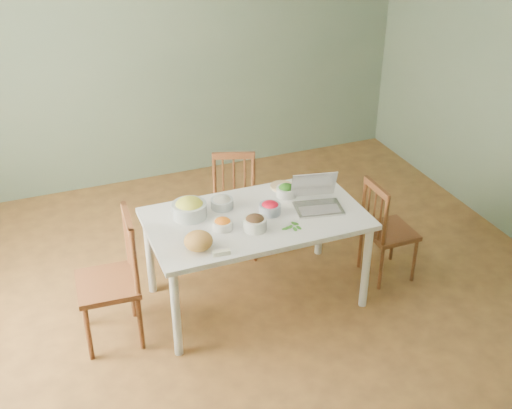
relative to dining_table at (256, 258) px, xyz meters
name	(u,v)px	position (x,y,z in m)	size (l,w,h in m)	color
floor	(259,312)	(-0.04, -0.17, -0.37)	(5.00, 5.00, 0.00)	#55381E
wall_back	(164,49)	(-0.04, 2.33, 0.98)	(5.00, 0.00, 2.70)	#5F7059
dining_table	(256,258)	(0.00, 0.00, 0.00)	(1.58, 0.89, 0.74)	white
chair_far	(235,208)	(0.07, 0.68, 0.06)	(0.38, 0.37, 0.87)	#3A1D0D
chair_left	(107,281)	(-1.12, -0.04, 0.12)	(0.43, 0.41, 0.98)	#3A1D0D
chair_right	(390,229)	(1.11, -0.09, 0.06)	(0.38, 0.36, 0.86)	#3A1D0D
bread_boule	(198,241)	(-0.51, -0.25, 0.43)	(0.20, 0.20, 0.13)	#BB8138
butter_stick	(221,253)	(-0.39, -0.38, 0.39)	(0.12, 0.03, 0.03)	white
bowl_squash	(189,208)	(-0.45, 0.18, 0.44)	(0.25, 0.25, 0.15)	yellow
bowl_carrot	(223,224)	(-0.28, -0.07, 0.41)	(0.14, 0.14, 0.08)	orange
bowl_onion	(222,202)	(-0.19, 0.21, 0.42)	(0.17, 0.17, 0.09)	silver
bowl_mushroom	(255,223)	(-0.07, -0.16, 0.43)	(0.17, 0.17, 0.11)	black
bowl_redpep	(270,208)	(0.11, 0.00, 0.42)	(0.16, 0.16, 0.09)	red
bowl_broccoli	(286,190)	(0.33, 0.20, 0.42)	(0.15, 0.15, 0.10)	#0A3606
flatbread	(282,186)	(0.35, 0.34, 0.38)	(0.18, 0.18, 0.02)	#D3B58B
basil_bunch	(291,227)	(0.17, -0.23, 0.38)	(0.17, 0.17, 0.02)	#225318
laptop	(319,195)	(0.47, -0.07, 0.49)	(0.35, 0.32, 0.23)	silver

